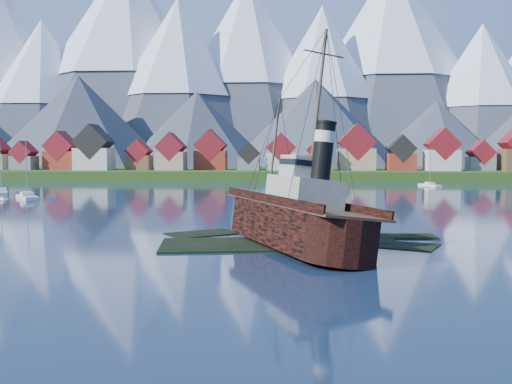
# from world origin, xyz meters

# --- Properties ---
(ground) EXTENTS (1400.00, 1400.00, 0.00)m
(ground) POSITION_xyz_m (0.00, 0.00, 0.00)
(ground) COLOR #182743
(ground) RESTS_ON ground
(shoal) EXTENTS (31.71, 21.24, 1.14)m
(shoal) POSITION_xyz_m (1.78, 2.15, -0.35)
(shoal) COLOR black
(shoal) RESTS_ON ground
(shore_bank) EXTENTS (600.00, 80.00, 3.20)m
(shore_bank) POSITION_xyz_m (0.00, 170.00, 0.00)
(shore_bank) COLOR #1E3F12
(shore_bank) RESTS_ON ground
(seawall) EXTENTS (600.00, 2.50, 2.00)m
(seawall) POSITION_xyz_m (0.00, 132.00, 0.00)
(seawall) COLOR #3F3D38
(seawall) RESTS_ON ground
(town) EXTENTS (250.96, 16.69, 17.30)m
(town) POSITION_xyz_m (-33.12, 152.18, 8.99)
(town) COLOR maroon
(town) RESTS_ON ground
(mountains) EXTENTS (965.00, 340.00, 205.00)m
(mountains) POSITION_xyz_m (-0.79, 481.26, 89.34)
(mountains) COLOR #2D333D
(mountains) RESTS_ON ground
(tugboat_wreck) EXTENTS (6.72, 28.96, 22.95)m
(tugboat_wreck) POSITION_xyz_m (1.57, -1.34, 2.89)
(tugboat_wreck) COLOR black
(tugboat_wreck) RESTS_ON ground
(sailboat_a) EXTENTS (8.09, 9.61, 12.35)m
(sailboat_a) POSITION_xyz_m (-52.86, 53.58, 0.27)
(sailboat_a) COLOR silver
(sailboat_a) RESTS_ON ground
(sailboat_c) EXTENTS (6.75, 9.80, 12.62)m
(sailboat_c) POSITION_xyz_m (-64.59, 65.54, 0.28)
(sailboat_c) COLOR silver
(sailboat_c) RESTS_ON ground
(sailboat_e) EXTENTS (4.95, 8.90, 10.06)m
(sailboat_e) POSITION_xyz_m (40.93, 103.35, 0.22)
(sailboat_e) COLOR silver
(sailboat_e) RESTS_ON ground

